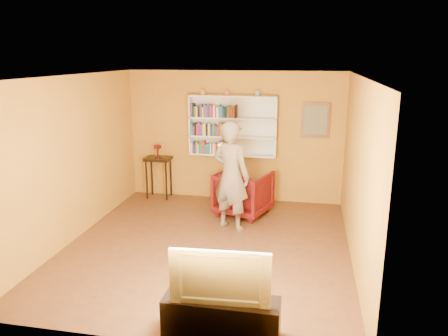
{
  "coord_description": "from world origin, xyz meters",
  "views": [
    {
      "loc": [
        1.51,
        -6.36,
        3.0
      ],
      "look_at": [
        0.13,
        0.75,
        1.12
      ],
      "focal_mm": 35.0,
      "sensor_mm": 36.0,
      "label": 1
    }
  ],
  "objects": [
    {
      "name": "television",
      "position": [
        0.68,
        -2.25,
        0.76
      ],
      "size": [
        1.07,
        0.21,
        0.61
      ],
      "primitive_type": "imported",
      "rotation": [
        0.0,
        0.0,
        0.06
      ],
      "color": "black",
      "rests_on": "tv_cabinet"
    },
    {
      "name": "ornament_right",
      "position": [
        0.5,
        2.35,
        2.27
      ],
      "size": [
        0.08,
        0.08,
        0.11
      ],
      "primitive_type": "cube",
      "color": "slate",
      "rests_on": "bookshelf"
    },
    {
      "name": "ruby_lustre",
      "position": [
        -1.59,
        2.25,
        1.09
      ],
      "size": [
        0.18,
        0.18,
        0.28
      ],
      "color": "maroon",
      "rests_on": "console_table"
    },
    {
      "name": "room_shell",
      "position": [
        0.0,
        0.0,
        1.02
      ],
      "size": [
        5.3,
        5.8,
        2.88
      ],
      "color": "#4F2F19",
      "rests_on": "ground"
    },
    {
      "name": "framed_painting",
      "position": [
        1.65,
        2.46,
        1.75
      ],
      "size": [
        0.55,
        0.05,
        0.7
      ],
      "color": "brown",
      "rests_on": "room_shell"
    },
    {
      "name": "armchair",
      "position": [
        0.35,
        1.58,
        0.43
      ],
      "size": [
        1.17,
        1.18,
        0.86
      ],
      "primitive_type": "imported",
      "rotation": [
        0.0,
        0.0,
        2.81
      ],
      "color": "#410408",
      "rests_on": "ground"
    },
    {
      "name": "console_table",
      "position": [
        -1.59,
        2.25,
        0.74
      ],
      "size": [
        0.54,
        0.42,
        0.89
      ],
      "color": "black",
      "rests_on": "ground"
    },
    {
      "name": "game_remote",
      "position": [
        0.12,
        0.45,
        1.6
      ],
      "size": [
        0.04,
        0.15,
        0.04
      ],
      "primitive_type": "cube",
      "color": "white",
      "rests_on": "person"
    },
    {
      "name": "books_row_middle",
      "position": [
        -0.47,
        2.3,
        1.51
      ],
      "size": [
        0.77,
        0.19,
        0.27
      ],
      "color": "#256C88",
      "rests_on": "bookshelf"
    },
    {
      "name": "tv_cabinet",
      "position": [
        0.68,
        -2.25,
        0.23
      ],
      "size": [
        1.27,
        0.38,
        0.45
      ],
      "primitive_type": "cube",
      "color": "black",
      "rests_on": "ground"
    },
    {
      "name": "books_row_upper",
      "position": [
        -0.39,
        2.31,
        1.89
      ],
      "size": [
        0.95,
        0.19,
        0.27
      ],
      "color": "#5F2878",
      "rests_on": "bookshelf"
    },
    {
      "name": "bookshelf",
      "position": [
        0.0,
        2.41,
        1.59
      ],
      "size": [
        1.8,
        0.29,
        1.23
      ],
      "color": "white",
      "rests_on": "room_shell"
    },
    {
      "name": "person",
      "position": [
        0.24,
        0.83,
        0.97
      ],
      "size": [
        0.83,
        0.71,
        1.94
      ],
      "primitive_type": "imported",
      "rotation": [
        0.0,
        0.0,
        2.73
      ],
      "color": "#685A4C",
      "rests_on": "ground"
    },
    {
      "name": "books_row_lower",
      "position": [
        -0.46,
        2.3,
        1.13
      ],
      "size": [
        0.81,
        0.19,
        0.26
      ],
      "color": "white",
      "rests_on": "bookshelf"
    },
    {
      "name": "ornament_centre",
      "position": [
        -0.11,
        2.35,
        2.27
      ],
      "size": [
        0.07,
        0.07,
        0.1
      ],
      "primitive_type": "cube",
      "color": "#AE503A",
      "rests_on": "bookshelf"
    },
    {
      "name": "ornament_left",
      "position": [
        -0.62,
        2.35,
        2.27
      ],
      "size": [
        0.08,
        0.08,
        0.11
      ],
      "primitive_type": "cube",
      "color": "#BD7536",
      "rests_on": "bookshelf"
    }
  ]
}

